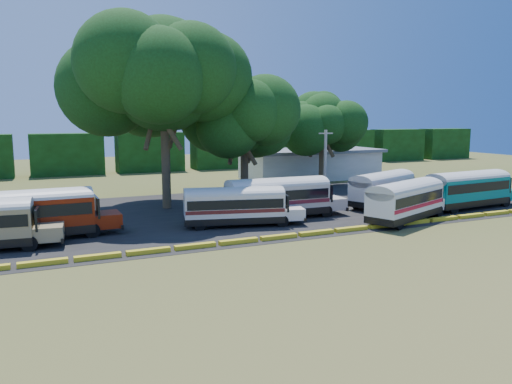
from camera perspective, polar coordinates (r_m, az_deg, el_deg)
name	(u,v)px	position (r m, az deg, el deg)	size (l,w,h in m)	color
ground	(305,240)	(34.42, 5.60, -5.50)	(160.00, 160.00, 0.00)	#3B4B19
asphalt_strip	(249,210)	(45.35, -0.86, -2.02)	(64.00, 24.00, 0.02)	black
curb	(298,235)	(35.23, 4.80, -4.91)	(53.70, 0.45, 0.30)	gold
terminal_building	(310,164)	(68.67, 6.21, 3.25)	(19.00, 9.00, 4.00)	silver
treeline_backdrop	(150,152)	(78.89, -12.03, 4.50)	(130.00, 4.00, 6.00)	black
bus_red	(30,211)	(37.18, -24.44, -2.04)	(10.65, 2.87, 3.48)	black
bus_cream_west	(236,204)	(38.28, -2.25, -1.39)	(9.57, 4.41, 3.06)	black
bus_cream_east	(280,195)	(41.19, 2.74, -0.40)	(10.47, 2.92, 3.42)	black
bus_white_red	(407,199)	(41.68, 16.86, -0.74)	(10.27, 6.02, 3.31)	black
bus_white_blue	(383,187)	(48.47, 14.35, 0.58)	(10.04, 6.05, 3.25)	black
bus_teal	(469,187)	(49.67, 23.18, 0.51)	(10.66, 3.40, 3.45)	black
tree_west	(163,75)	(46.29, -10.53, 13.04)	(13.82, 13.82, 17.16)	#382D1C
tree_center	(244,119)	(50.99, -1.35, 8.31)	(9.23, 9.23, 11.55)	#382D1C
tree_east	(323,118)	(60.74, 7.66, 8.37)	(7.88, 7.88, 11.17)	#382D1C
utility_pole	(325,163)	(51.53, 7.91, 3.25)	(1.60, 0.30, 7.06)	gray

